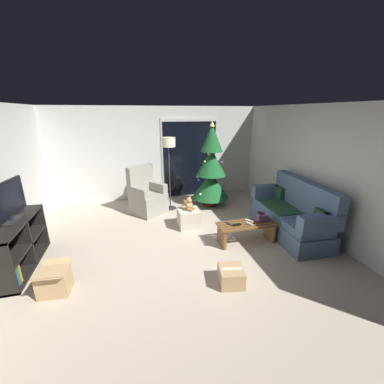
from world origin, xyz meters
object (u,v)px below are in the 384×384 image
(book_stack, at_px, (261,217))
(media_shelf, at_px, (15,248))
(remote_graphite, at_px, (230,223))
(couch, at_px, (292,214))
(cell_phone, at_px, (261,213))
(christmas_tree, at_px, (211,170))
(coffee_table, at_px, (247,230))
(cardboard_box_open_near_shelf, at_px, (54,282))
(teddy_bear_chestnut_by_tree, at_px, (185,206))
(floor_lamp, at_px, (169,149))
(remote_silver, at_px, (249,224))
(remote_white, at_px, (249,221))
(cardboard_box_taped_mid_floor, at_px, (231,276))
(armchair, at_px, (147,197))
(television, at_px, (7,202))
(ottoman, at_px, (189,218))
(teddy_bear_honey, at_px, (189,205))
(remote_black, at_px, (237,224))

(book_stack, xyz_separation_m, media_shelf, (-4.13, 0.03, -0.08))
(remote_graphite, bearing_deg, couch, 160.54)
(couch, xyz_separation_m, cell_phone, (-0.73, -0.05, 0.13))
(christmas_tree, distance_m, media_shelf, 4.26)
(coffee_table, height_order, cardboard_box_open_near_shelf, cardboard_box_open_near_shelf)
(christmas_tree, xyz_separation_m, teddy_bear_chestnut_by_tree, (-0.72, -0.19, -0.82))
(remote_graphite, height_order, floor_lamp, floor_lamp)
(remote_silver, distance_m, remote_white, 0.13)
(couch, relative_size, remote_graphite, 12.70)
(remote_white, height_order, christmas_tree, christmas_tree)
(couch, distance_m, cardboard_box_open_near_shelf, 4.23)
(cardboard_box_taped_mid_floor, bearing_deg, cell_phone, 46.49)
(remote_silver, relative_size, armchair, 0.14)
(teddy_bear_chestnut_by_tree, height_order, cardboard_box_open_near_shelf, cardboard_box_open_near_shelf)
(remote_white, relative_size, television, 0.19)
(floor_lamp, bearing_deg, cell_phone, -53.97)
(ottoman, distance_m, cardboard_box_open_near_shelf, 2.69)
(floor_lamp, distance_m, cardboard_box_open_near_shelf, 3.57)
(book_stack, xyz_separation_m, cardboard_box_taped_mid_floor, (-1.06, -1.09, -0.33))
(book_stack, bearing_deg, teddy_bear_honey, 145.29)
(cardboard_box_taped_mid_floor, bearing_deg, remote_white, 53.36)
(remote_black, distance_m, remote_white, 0.30)
(remote_black, height_order, christmas_tree, christmas_tree)
(remote_silver, bearing_deg, ottoman, -64.24)
(remote_white, bearing_deg, television, 141.40)
(couch, bearing_deg, coffee_table, -173.27)
(media_shelf, bearing_deg, remote_graphite, -0.62)
(remote_graphite, bearing_deg, armchair, -76.17)
(coffee_table, xyz_separation_m, cell_phone, (0.31, 0.07, 0.28))
(ottoman, bearing_deg, media_shelf, -164.53)
(remote_white, relative_size, floor_lamp, 0.09)
(cardboard_box_taped_mid_floor, bearing_deg, coffee_table, 54.32)
(remote_white, distance_m, floor_lamp, 2.53)
(floor_lamp, bearing_deg, remote_graphite, -68.29)
(television, height_order, cardboard_box_open_near_shelf, television)
(couch, xyz_separation_m, teddy_bear_chestnut_by_tree, (-1.80, 1.69, -0.28))
(christmas_tree, distance_m, cardboard_box_taped_mid_floor, 3.21)
(book_stack, xyz_separation_m, armchair, (-2.01, 1.86, -0.05))
(armchair, relative_size, teddy_bear_chestnut_by_tree, 3.96)
(couch, height_order, armchair, armchair)
(media_shelf, distance_m, cardboard_box_open_near_shelf, 1.00)
(armchair, height_order, media_shelf, armchair)
(christmas_tree, distance_m, television, 4.17)
(cardboard_box_taped_mid_floor, bearing_deg, teddy_bear_chestnut_by_tree, 90.53)
(remote_black, height_order, television, television)
(remote_silver, distance_m, cardboard_box_taped_mid_floor, 1.28)
(remote_silver, distance_m, teddy_bear_honey, 1.31)
(ottoman, xyz_separation_m, teddy_bear_honey, (0.01, -0.01, 0.31))
(coffee_table, bearing_deg, cardboard_box_taped_mid_floor, -125.68)
(teddy_bear_honey, bearing_deg, book_stack, -34.71)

